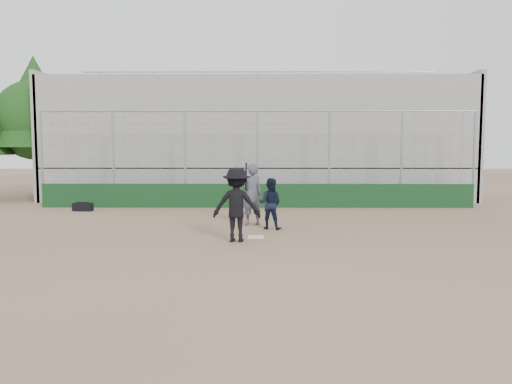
{
  "coord_description": "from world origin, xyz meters",
  "views": [
    {
      "loc": [
        0.12,
        -13.78,
        2.51
      ],
      "look_at": [
        0.0,
        1.4,
        1.15
      ],
      "focal_mm": 35.0,
      "sensor_mm": 36.0,
      "label": 1
    }
  ],
  "objects_px": {
    "batter_at_plate": "(237,205)",
    "umpire": "(252,198)",
    "equipment_bag": "(83,207)",
    "catcher_crouched": "(270,212)"
  },
  "relations": [
    {
      "from": "batter_at_plate",
      "to": "catcher_crouched",
      "type": "distance_m",
      "value": 2.26
    },
    {
      "from": "batter_at_plate",
      "to": "umpire",
      "type": "height_order",
      "value": "batter_at_plate"
    },
    {
      "from": "batter_at_plate",
      "to": "umpire",
      "type": "bearing_deg",
      "value": 82.78
    },
    {
      "from": "batter_at_plate",
      "to": "catcher_crouched",
      "type": "relative_size",
      "value": 1.95
    },
    {
      "from": "batter_at_plate",
      "to": "umpire",
      "type": "xyz_separation_m",
      "value": [
        0.36,
        2.82,
        -0.09
      ]
    },
    {
      "from": "batter_at_plate",
      "to": "equipment_bag",
      "type": "height_order",
      "value": "batter_at_plate"
    },
    {
      "from": "batter_at_plate",
      "to": "equipment_bag",
      "type": "bearing_deg",
      "value": 135.24
    },
    {
      "from": "batter_at_plate",
      "to": "equipment_bag",
      "type": "distance_m",
      "value": 9.03
    },
    {
      "from": "catcher_crouched",
      "to": "batter_at_plate",
      "type": "bearing_deg",
      "value": -115.03
    },
    {
      "from": "equipment_bag",
      "to": "catcher_crouched",
      "type": "bearing_deg",
      "value": -30.58
    }
  ]
}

